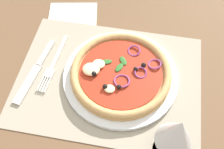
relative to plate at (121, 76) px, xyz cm
name	(u,v)px	position (x,y,z in cm)	size (l,w,h in cm)	color
ground_plane	(109,82)	(2.88, 0.90, -2.12)	(190.00, 140.00, 2.40)	brown
placemat	(109,79)	(2.88, 0.90, -0.72)	(45.15, 33.95, 0.40)	#A39984
plate	(121,76)	(0.00, 0.00, 0.00)	(28.30, 28.30, 1.04)	white
pizza	(121,72)	(0.07, 0.00, 1.60)	(24.58, 24.58, 2.59)	tan
fork	(53,65)	(17.57, -0.31, -0.30)	(2.86, 18.06, 0.44)	silver
knife	(35,71)	(21.42, 2.08, -0.27)	(4.57, 20.03, 0.62)	silver
wine_glass	(177,133)	(-12.69, 16.19, 9.22)	(7.20, 7.20, 14.90)	silver
napkin	(73,18)	(17.07, -17.85, -0.74)	(14.00, 12.60, 0.36)	silver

